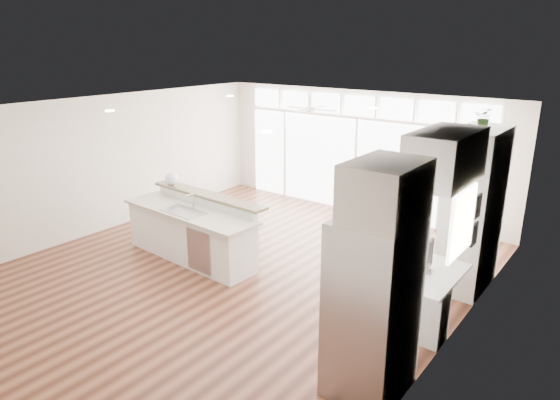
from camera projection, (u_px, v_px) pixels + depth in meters
The scene contains 23 objects.
floor at pixel (240, 271), 8.40m from camera, with size 7.00×8.00×0.02m, color #482316.
ceiling at pixel (235, 110), 7.58m from camera, with size 7.00×8.00×0.02m, color white.
wall_back at pixel (358, 152), 11.03m from camera, with size 7.00×0.04×2.70m, color beige.
wall_left at pixel (107, 163), 10.00m from camera, with size 0.04×8.00×2.70m, color beige.
wall_right at pixel (456, 246), 5.98m from camera, with size 0.04×8.00×2.70m, color beige.
glass_wall at pixel (356, 166), 11.07m from camera, with size 5.80×0.06×2.08m, color white.
transom_row at pixel (359, 105), 10.67m from camera, with size 5.90×0.06×0.40m, color white.
desk_window at pixel (462, 223), 6.17m from camera, with size 0.04×0.85×0.85m, color white.
ceiling_fan at pixel (310, 104), 10.06m from camera, with size 1.16×1.16×0.32m, color white.
recessed_lights at pixel (244, 109), 7.74m from camera, with size 3.40×3.00×0.02m, color white.
oven_cabinet at pixel (473, 210), 7.56m from camera, with size 0.64×1.20×2.50m, color white.
desk_nook at pixel (428, 299), 6.71m from camera, with size 0.72×1.30×0.76m, color white.
upper_cabinets at pixel (446, 156), 6.09m from camera, with size 0.64×1.30×0.64m, color white.
refrigerator at pixel (372, 307), 5.28m from camera, with size 0.76×0.90×2.00m, color #A4A4A8.
fridge_cabinet at pixel (386, 191), 4.85m from camera, with size 0.64×0.90×0.60m, color white.
framed_photos at pixel (476, 220), 6.68m from camera, with size 0.06×0.22×0.80m, color black.
kitchen_island at pixel (190, 229), 8.73m from camera, with size 2.76×1.04×1.10m, color white.
rug at pixel (379, 337), 6.51m from camera, with size 0.89×0.65×0.01m, color #332410.
office_chair at pixel (371, 251), 7.80m from camera, with size 0.58×0.53×1.11m, color black.
fishbowl at pixel (172, 178), 9.40m from camera, with size 0.25×0.25×0.25m, color white.
monitor at pixel (426, 257), 6.58m from camera, with size 0.09×0.51×0.43m, color black.
keyboard at pixel (413, 268), 6.74m from camera, with size 0.12×0.31×0.02m, color white.
potted_plant at pixel (484, 120), 7.15m from camera, with size 0.26×0.29×0.23m, color #355B27.
Camera 1 is at (5.16, -5.68, 3.69)m, focal length 32.00 mm.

